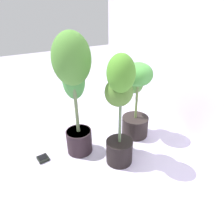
{
  "coord_description": "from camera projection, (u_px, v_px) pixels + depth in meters",
  "views": [
    {
      "loc": [
        1.0,
        -0.54,
        1.13
      ],
      "look_at": [
        -0.21,
        0.13,
        0.35
      ],
      "focal_mm": 33.3,
      "sensor_mm": 36.0,
      "label": 1
    }
  ],
  "objects": [
    {
      "name": "ground_plane",
      "position": [
        110.0,
        169.0,
        1.55
      ],
      "size": [
        8.0,
        8.0,
        0.0
      ],
      "primitive_type": "plane",
      "color": "silver",
      "rests_on": "ground"
    },
    {
      "name": "potted_plant_back_left",
      "position": [
        136.0,
        99.0,
        1.78
      ],
      "size": [
        0.36,
        0.33,
        0.68
      ],
      "color": "black",
      "rests_on": "ground"
    },
    {
      "name": "potted_plant_center",
      "position": [
        120.0,
        107.0,
        1.42
      ],
      "size": [
        0.31,
        0.27,
        0.83
      ],
      "color": "black",
      "rests_on": "ground"
    },
    {
      "name": "mylar_back_wall",
      "position": [
        219.0,
        17.0,
        1.42
      ],
      "size": [
        3.2,
        0.01,
        2.0
      ],
      "primitive_type": "cube",
      "color": "silver",
      "rests_on": "ground"
    },
    {
      "name": "potted_plant_front_left",
      "position": [
        74.0,
        83.0,
        1.46
      ],
      "size": [
        0.32,
        0.29,
        0.95
      ],
      "color": "black",
      "rests_on": "ground"
    },
    {
      "name": "hygrometer_box",
      "position": [
        43.0,
        158.0,
        1.63
      ],
      "size": [
        0.09,
        0.09,
        0.03
      ],
      "rotation": [
        0.0,
        0.0,
        -1.44
      ],
      "color": "black",
      "rests_on": "ground"
    }
  ]
}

